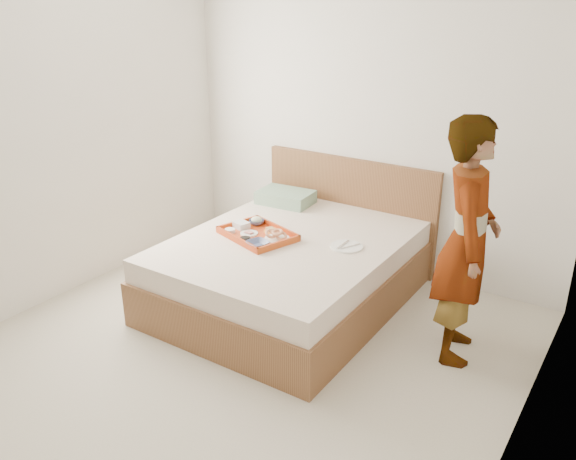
# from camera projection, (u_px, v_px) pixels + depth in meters

# --- Properties ---
(ground) EXTENTS (3.50, 4.00, 0.01)m
(ground) POSITION_uv_depth(u_px,v_px,m) (223.00, 367.00, 3.85)
(ground) COLOR #BFB7A1
(ground) RESTS_ON ground
(wall_back) EXTENTS (3.50, 0.01, 2.60)m
(wall_back) POSITION_uv_depth(u_px,v_px,m) (368.00, 119.00, 4.91)
(wall_back) COLOR silver
(wall_back) RESTS_ON ground
(wall_left) EXTENTS (0.01, 4.00, 2.60)m
(wall_left) POSITION_uv_depth(u_px,v_px,m) (29.00, 139.00, 4.26)
(wall_left) COLOR silver
(wall_left) RESTS_ON ground
(wall_right) EXTENTS (0.01, 4.00, 2.60)m
(wall_right) POSITION_uv_depth(u_px,v_px,m) (532.00, 244.00, 2.47)
(wall_right) COLOR silver
(wall_right) RESTS_ON ground
(bed) EXTENTS (1.65, 2.00, 0.53)m
(bed) POSITION_uv_depth(u_px,v_px,m) (290.00, 270.00, 4.59)
(bed) COLOR brown
(bed) RESTS_ON ground
(headboard) EXTENTS (1.65, 0.06, 0.95)m
(headboard) POSITION_uv_depth(u_px,v_px,m) (349.00, 210.00, 5.26)
(headboard) COLOR brown
(headboard) RESTS_ON ground
(pillow) EXTENTS (0.50, 0.36, 0.11)m
(pillow) POSITION_uv_depth(u_px,v_px,m) (286.00, 197.00, 5.24)
(pillow) COLOR #8BA889
(pillow) RESTS_ON bed
(tray) EXTENTS (0.66, 0.56, 0.05)m
(tray) POSITION_uv_depth(u_px,v_px,m) (258.00, 234.00, 4.52)
(tray) COLOR #BB4D12
(tray) RESTS_ON bed
(prawn_plate) EXTENTS (0.24, 0.24, 0.01)m
(prawn_plate) POSITION_uv_depth(u_px,v_px,m) (277.00, 239.00, 4.44)
(prawn_plate) COLOR white
(prawn_plate) RESTS_ON tray
(navy_bowl_big) EXTENTS (0.20, 0.20, 0.04)m
(navy_bowl_big) POSITION_uv_depth(u_px,v_px,m) (258.00, 244.00, 4.32)
(navy_bowl_big) COLOR navy
(navy_bowl_big) RESTS_ON tray
(sauce_dish) EXTENTS (0.10, 0.10, 0.03)m
(sauce_dish) POSITION_uv_depth(u_px,v_px,m) (245.00, 240.00, 4.40)
(sauce_dish) COLOR black
(sauce_dish) RESTS_ON tray
(meat_plate) EXTENTS (0.17, 0.17, 0.01)m
(meat_plate) POSITION_uv_depth(u_px,v_px,m) (249.00, 233.00, 4.54)
(meat_plate) COLOR white
(meat_plate) RESTS_ON tray
(bread_plate) EXTENTS (0.17, 0.17, 0.01)m
(bread_plate) POSITION_uv_depth(u_px,v_px,m) (272.00, 231.00, 4.58)
(bread_plate) COLOR orange
(bread_plate) RESTS_ON tray
(salad_bowl) EXTENTS (0.15, 0.15, 0.04)m
(salad_bowl) POSITION_uv_depth(u_px,v_px,m) (257.00, 222.00, 4.73)
(salad_bowl) COLOR navy
(salad_bowl) RESTS_ON tray
(plastic_tub) EXTENTS (0.14, 0.13, 0.05)m
(plastic_tub) POSITION_uv_depth(u_px,v_px,m) (241.00, 225.00, 4.65)
(plastic_tub) COLOR silver
(plastic_tub) RESTS_ON tray
(cheese_round) EXTENTS (0.10, 0.10, 0.03)m
(cheese_round) POSITION_uv_depth(u_px,v_px,m) (230.00, 231.00, 4.57)
(cheese_round) COLOR white
(cheese_round) RESTS_ON tray
(dinner_plate) EXTENTS (0.30, 0.30, 0.01)m
(dinner_plate) POSITION_uv_depth(u_px,v_px,m) (347.00, 246.00, 4.34)
(dinner_plate) COLOR white
(dinner_plate) RESTS_ON bed
(person) EXTENTS (0.54, 0.68, 1.63)m
(person) POSITION_uv_depth(u_px,v_px,m) (467.00, 242.00, 3.72)
(person) COLOR silver
(person) RESTS_ON ground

